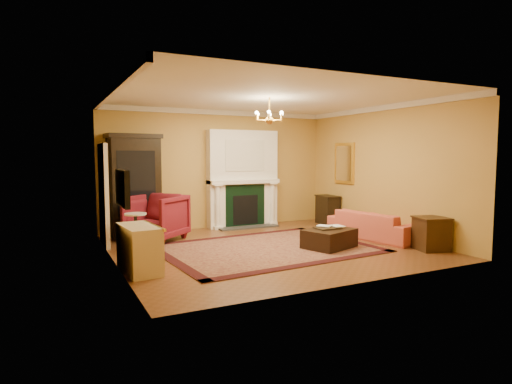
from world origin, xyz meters
TOP-DOWN VIEW (x-y plane):
  - floor at (0.00, 0.00)m, footprint 6.00×5.50m
  - ceiling at (0.00, 0.00)m, footprint 6.00×5.50m
  - wall_back at (0.00, 2.76)m, footprint 6.00×0.02m
  - wall_front at (0.00, -2.76)m, footprint 6.00×0.02m
  - wall_left at (-3.01, 0.00)m, footprint 0.02×5.50m
  - wall_right at (3.01, 0.00)m, footprint 0.02×5.50m
  - fireplace at (0.60, 2.57)m, footprint 1.90×0.70m
  - crown_molding at (0.00, 0.96)m, footprint 6.00×5.50m
  - doorway at (-2.95, 1.70)m, footprint 0.08×1.05m
  - tv_panel at (-2.95, -0.60)m, footprint 0.09×0.95m
  - gilt_mirror at (2.97, 1.40)m, footprint 0.06×0.76m
  - chandelier at (-0.00, 0.00)m, footprint 0.63×0.55m
  - oriental_rug at (-0.13, -0.11)m, footprint 4.29×3.35m
  - china_cabinet at (-2.18, 2.49)m, footprint 1.17×0.63m
  - wingback_armchair at (-1.88, 1.72)m, footprint 1.47×1.48m
  - pedestal_table at (-2.49, 0.81)m, footprint 0.42×0.42m
  - commode at (-2.73, -0.71)m, footprint 0.56×1.05m
  - coral_sofa at (2.52, -0.26)m, footprint 0.96×2.18m
  - end_table at (2.72, -1.66)m, footprint 0.67×0.67m
  - console_table at (2.78, 1.85)m, footprint 0.44×0.70m
  - leather_ottoman at (1.04, -0.63)m, footprint 1.17×1.00m
  - ottoman_tray at (1.02, -0.57)m, footprint 0.46×0.36m
  - book_a at (0.93, -0.54)m, footprint 0.19×0.13m
  - book_b at (1.15, -0.59)m, footprint 0.21×0.04m
  - topiary_left at (-0.19, 2.53)m, footprint 0.17×0.17m
  - topiary_right at (1.36, 2.53)m, footprint 0.15×0.15m

SIDE VIEW (x-z plane):
  - floor at x=0.00m, z-range -0.02..0.00m
  - oriental_rug at x=-0.13m, z-range 0.00..0.02m
  - leather_ottoman at x=1.04m, z-range 0.02..0.39m
  - end_table at x=2.72m, z-range 0.00..0.62m
  - console_table at x=2.78m, z-range 0.00..0.75m
  - commode at x=-2.73m, z-range 0.00..0.75m
  - ottoman_tray at x=1.02m, z-range 0.39..0.42m
  - coral_sofa at x=2.52m, z-range 0.00..0.82m
  - pedestal_table at x=-2.49m, z-range 0.06..0.81m
  - book_a at x=0.93m, z-range 0.42..0.69m
  - wingback_armchair at x=-1.88m, z-range 0.00..1.11m
  - book_b at x=1.15m, z-range 0.42..0.71m
  - doorway at x=-2.95m, z-range 0.00..2.10m
  - china_cabinet at x=-2.18m, z-range 0.00..2.24m
  - fireplace at x=0.60m, z-range -0.06..2.44m
  - tv_panel at x=-2.95m, z-range 1.06..1.64m
  - topiary_right at x=1.36m, z-range 1.25..1.66m
  - topiary_left at x=-0.19m, z-range 1.25..1.71m
  - wall_back at x=0.00m, z-range 0.00..3.00m
  - wall_front at x=0.00m, z-range 0.00..3.00m
  - wall_left at x=-3.01m, z-range 0.00..3.00m
  - wall_right at x=3.01m, z-range 0.00..3.00m
  - gilt_mirror at x=2.97m, z-range 1.12..2.17m
  - chandelier at x=0.00m, z-range 2.34..2.87m
  - crown_molding at x=0.00m, z-range 2.88..3.00m
  - ceiling at x=0.00m, z-range 3.00..3.02m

